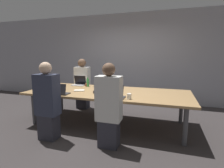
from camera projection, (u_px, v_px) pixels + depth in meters
name	position (u px, v px, depth m)	size (l,w,h in m)	color
ground_plane	(108.00, 123.00, 3.88)	(24.00, 24.00, 0.00)	#383333
curtain_wall	(129.00, 58.00, 5.62)	(12.00, 0.06, 2.80)	#9999A3
conference_table	(108.00, 94.00, 3.77)	(3.43, 1.40, 0.72)	tan
laptop_far_midleft	(102.00, 84.00, 4.38)	(0.32, 0.22, 0.22)	#333338
bottle_far_midleft	(109.00, 84.00, 4.13)	(0.07, 0.07, 0.26)	#ADD1E0
laptop_near_left	(60.00, 91.00, 3.46)	(0.31, 0.22, 0.22)	#333338
person_near_left	(48.00, 103.00, 3.07)	(0.40, 0.24, 1.38)	#2D2D38
cup_near_left	(51.00, 91.00, 3.60)	(0.09, 0.09, 0.08)	red
laptop_far_left	(79.00, 82.00, 4.54)	(0.33, 0.25, 0.25)	silver
person_far_left	(82.00, 84.00, 4.91)	(0.40, 0.24, 1.40)	#2D2D38
cup_far_left	(87.00, 85.00, 4.38)	(0.09, 0.09, 0.08)	brown
bottle_far_left	(88.00, 83.00, 4.35)	(0.06, 0.06, 0.23)	green
laptop_near_midright	(115.00, 94.00, 3.14)	(0.32, 0.25, 0.25)	#333338
person_near_midright	(109.00, 107.00, 2.80)	(0.40, 0.24, 1.38)	#2D2D38
cup_near_midright	(129.00, 96.00, 3.10)	(0.08, 0.08, 0.10)	white
bottle_near_midright	(104.00, 91.00, 3.32)	(0.07, 0.07, 0.24)	black
stapler	(95.00, 91.00, 3.64)	(0.07, 0.16, 0.05)	black
notebook	(79.00, 90.00, 3.82)	(0.26, 0.22, 0.02)	silver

